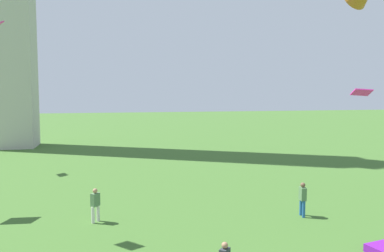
# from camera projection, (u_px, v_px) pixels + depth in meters

# --- Properties ---
(person_0) EXTENTS (0.33, 0.56, 1.82)m
(person_0) POSITION_uv_depth(u_px,v_px,m) (303.00, 197.00, 21.10)
(person_0) COLOR #235693
(person_0) RESTS_ON ground_plane
(person_1) EXTENTS (0.49, 0.51, 1.74)m
(person_1) POSITION_uv_depth(u_px,v_px,m) (95.00, 203.00, 20.16)
(person_1) COLOR silver
(person_1) RESTS_ON ground_plane
(kite_flying_3) EXTENTS (1.33, 0.98, 0.53)m
(kite_flying_3) POSITION_uv_depth(u_px,v_px,m) (362.00, 92.00, 26.96)
(kite_flying_3) COLOR #F12CAB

